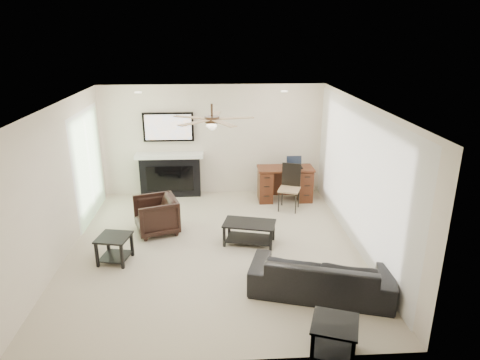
% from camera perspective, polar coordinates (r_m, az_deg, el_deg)
% --- Properties ---
extents(room_shell, '(5.50, 5.54, 2.52)m').
position_cam_1_polar(room_shell, '(7.05, -2.14, 3.55)').
color(room_shell, beige).
rests_on(room_shell, ground).
extents(sofa, '(2.15, 1.32, 0.59)m').
position_cam_1_polar(sofa, '(6.36, 10.77, -12.35)').
color(sofa, black).
rests_on(sofa, ground).
extents(armchair, '(0.95, 0.93, 0.69)m').
position_cam_1_polar(armchair, '(8.14, -11.11, -4.64)').
color(armchair, black).
rests_on(armchair, ground).
extents(coffee_table, '(0.99, 0.70, 0.40)m').
position_cam_1_polar(coffee_table, '(7.65, 1.25, -7.07)').
color(coffee_table, black).
rests_on(coffee_table, ground).
extents(end_table_near, '(0.67, 0.67, 0.45)m').
position_cam_1_polar(end_table_near, '(5.38, 12.40, -19.99)').
color(end_table_near, black).
rests_on(end_table_near, ground).
extents(end_table_left, '(0.59, 0.59, 0.45)m').
position_cam_1_polar(end_table_left, '(7.36, -16.36, -8.80)').
color(end_table_left, black).
rests_on(end_table_left, ground).
extents(fireplace_unit, '(1.52, 0.34, 1.91)m').
position_cam_1_polar(fireplace_unit, '(9.71, -9.40, 3.23)').
color(fireplace_unit, black).
rests_on(fireplace_unit, ground).
extents(desk, '(1.22, 0.56, 0.76)m').
position_cam_1_polar(desk, '(9.55, 6.01, -0.51)').
color(desk, '#401710').
rests_on(desk, ground).
extents(desk_chair, '(0.55, 0.56, 0.97)m').
position_cam_1_polar(desk_chair, '(9.01, 6.59, -1.06)').
color(desk_chair, black).
rests_on(desk_chair, ground).
extents(laptop, '(0.33, 0.24, 0.23)m').
position_cam_1_polar(laptop, '(9.41, 7.33, 2.31)').
color(laptop, black).
rests_on(laptop, desk).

